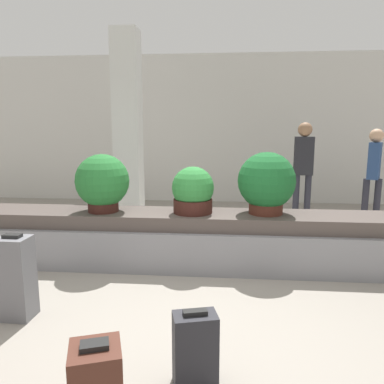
% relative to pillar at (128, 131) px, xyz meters
% --- Properties ---
extents(ground_plane, '(18.00, 18.00, 0.00)m').
position_rel_pillar_xyz_m(ground_plane, '(1.23, -3.23, -1.60)').
color(ground_plane, gray).
extents(back_wall, '(18.00, 0.06, 3.20)m').
position_rel_pillar_xyz_m(back_wall, '(1.23, 2.17, 0.00)').
color(back_wall, beige).
rests_on(back_wall, ground_plane).
extents(carousel, '(8.07, 0.79, 0.65)m').
position_rel_pillar_xyz_m(carousel, '(1.23, -1.79, -1.29)').
color(carousel, gray).
rests_on(carousel, ground_plane).
extents(pillar, '(0.42, 0.42, 3.20)m').
position_rel_pillar_xyz_m(pillar, '(0.00, 0.00, 0.00)').
color(pillar, silver).
rests_on(pillar, ground_plane).
extents(suitcase_0, '(0.32, 0.24, 0.52)m').
position_rel_pillar_xyz_m(suitcase_0, '(1.44, -3.96, -1.35)').
color(suitcase_0, '#232328').
rests_on(suitcase_0, ground_plane).
extents(suitcase_2, '(0.28, 0.24, 0.76)m').
position_rel_pillar_xyz_m(suitcase_2, '(-0.18, -3.22, -1.23)').
color(suitcase_2, slate).
rests_on(suitcase_2, ground_plane).
extents(potted_plant_0, '(0.64, 0.64, 0.70)m').
position_rel_pillar_xyz_m(potted_plant_0, '(0.15, -1.83, -0.60)').
color(potted_plant_0, '#381914').
rests_on(potted_plant_0, carousel).
extents(potted_plant_1, '(0.68, 0.68, 0.73)m').
position_rel_pillar_xyz_m(potted_plant_1, '(2.10, -1.76, -0.59)').
color(potted_plant_1, '#4C2319').
rests_on(potted_plant_1, carousel).
extents(potted_plant_2, '(0.50, 0.50, 0.55)m').
position_rel_pillar_xyz_m(potted_plant_2, '(1.24, -1.80, -0.70)').
color(potted_plant_2, '#381914').
rests_on(potted_plant_2, carousel).
extents(traveler_0, '(0.31, 0.37, 1.63)m').
position_rel_pillar_xyz_m(traveler_0, '(4.14, 0.45, -0.63)').
color(traveler_0, '#282833').
rests_on(traveler_0, ground_plane).
extents(traveler_1, '(0.33, 0.24, 1.74)m').
position_rel_pillar_xyz_m(traveler_1, '(2.97, 0.48, -0.55)').
color(traveler_1, '#282833').
rests_on(traveler_1, ground_plane).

